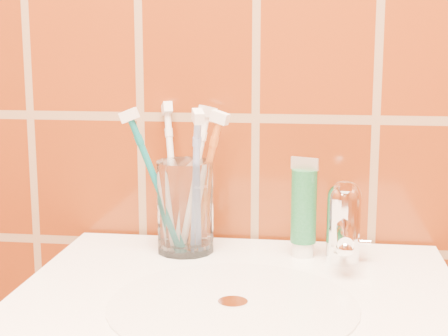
# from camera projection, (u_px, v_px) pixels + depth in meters

# --- Properties ---
(glass_tumbler) EXTENTS (0.09, 0.09, 0.14)m
(glass_tumbler) POSITION_uv_depth(u_px,v_px,m) (185.00, 207.00, 1.01)
(glass_tumbler) COLOR white
(glass_tumbler) RESTS_ON pedestal_sink
(toothpaste_tube) EXTENTS (0.04, 0.04, 0.15)m
(toothpaste_tube) POSITION_uv_depth(u_px,v_px,m) (304.00, 211.00, 0.99)
(toothpaste_tube) COLOR white
(toothpaste_tube) RESTS_ON pedestal_sink
(faucet) EXTENTS (0.05, 0.11, 0.12)m
(faucet) POSITION_uv_depth(u_px,v_px,m) (344.00, 219.00, 0.96)
(faucet) COLOR white
(faucet) RESTS_ON pedestal_sink
(toothbrush_0) EXTENTS (0.11, 0.10, 0.22)m
(toothbrush_0) POSITION_uv_depth(u_px,v_px,m) (204.00, 183.00, 1.01)
(toothbrush_0) COLOR #C86423
(toothbrush_0) RESTS_ON glass_tumbler
(toothbrush_1) EXTENTS (0.12, 0.12, 0.23)m
(toothbrush_1) POSITION_uv_depth(u_px,v_px,m) (194.00, 179.00, 1.03)
(toothbrush_1) COLOR white
(toothbrush_1) RESTS_ON glass_tumbler
(toothbrush_2) EXTENTS (0.08, 0.13, 0.23)m
(toothbrush_2) POSITION_uv_depth(u_px,v_px,m) (195.00, 184.00, 0.98)
(toothbrush_2) COLOR #7B9ADC
(toothbrush_2) RESTS_ON glass_tumbler
(toothbrush_3) EXTENTS (0.12, 0.11, 0.21)m
(toothbrush_3) POSITION_uv_depth(u_px,v_px,m) (157.00, 183.00, 1.00)
(toothbrush_3) COLOR #0C6669
(toothbrush_3) RESTS_ON glass_tumbler
(toothbrush_4) EXTENTS (0.12, 0.18, 0.24)m
(toothbrush_4) POSITION_uv_depth(u_px,v_px,m) (172.00, 177.00, 1.04)
(toothbrush_4) COLOR white
(toothbrush_4) RESTS_ON glass_tumbler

